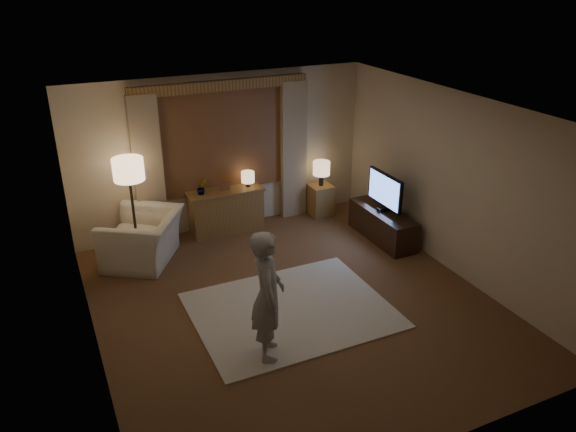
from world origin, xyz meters
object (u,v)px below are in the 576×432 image
side_table (321,200)px  tv_stand (383,225)px  sideboard (227,212)px  person (268,295)px  armchair (143,239)px

side_table → tv_stand: side_table is taller
sideboard → person: 3.44m
side_table → tv_stand: bearing=-70.9°
side_table → person: 4.12m
sideboard → tv_stand: (2.21, -1.36, -0.10)m
side_table → person: (-2.43, -3.30, 0.52)m
sideboard → side_table: 1.76m
sideboard → tv_stand: sideboard is taller
sideboard → side_table: (1.76, -0.05, -0.07)m
armchair → person: 3.02m
armchair → person: (0.83, -2.87, 0.42)m
tv_stand → person: size_ratio=0.90×
tv_stand → side_table: bearing=109.1°
side_table → tv_stand: 1.38m
armchair → person: person is taller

